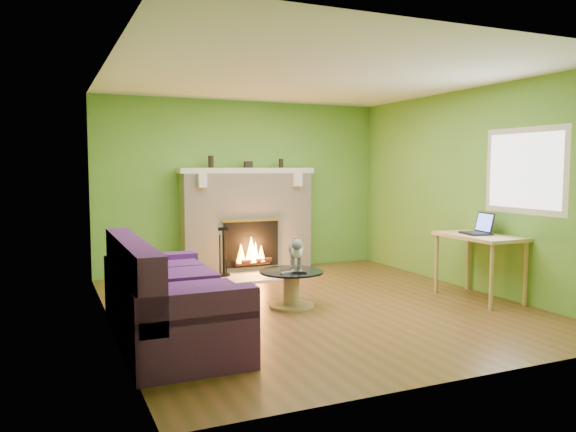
% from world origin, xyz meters
% --- Properties ---
extents(floor, '(5.00, 5.00, 0.00)m').
position_xyz_m(floor, '(0.00, 0.00, 0.00)').
color(floor, brown).
rests_on(floor, ground).
extents(ceiling, '(5.00, 5.00, 0.00)m').
position_xyz_m(ceiling, '(0.00, 0.00, 2.60)').
color(ceiling, white).
rests_on(ceiling, wall_back).
extents(wall_back, '(5.00, 0.00, 5.00)m').
position_xyz_m(wall_back, '(0.00, 2.50, 1.30)').
color(wall_back, '#558D2E').
rests_on(wall_back, floor).
extents(wall_front, '(5.00, 0.00, 5.00)m').
position_xyz_m(wall_front, '(0.00, -2.50, 1.30)').
color(wall_front, '#558D2E').
rests_on(wall_front, floor).
extents(wall_left, '(0.00, 5.00, 5.00)m').
position_xyz_m(wall_left, '(-2.25, 0.00, 1.30)').
color(wall_left, '#558D2E').
rests_on(wall_left, floor).
extents(wall_right, '(0.00, 5.00, 5.00)m').
position_xyz_m(wall_right, '(2.25, 0.00, 1.30)').
color(wall_right, '#558D2E').
rests_on(wall_right, floor).
extents(window_frame, '(0.00, 1.20, 1.20)m').
position_xyz_m(window_frame, '(2.24, -0.90, 1.55)').
color(window_frame, silver).
rests_on(window_frame, wall_right).
extents(window_pane, '(0.00, 1.06, 1.06)m').
position_xyz_m(window_pane, '(2.23, -0.90, 1.55)').
color(window_pane, white).
rests_on(window_pane, wall_right).
extents(fireplace, '(2.10, 0.46, 1.58)m').
position_xyz_m(fireplace, '(0.00, 2.32, 0.77)').
color(fireplace, beige).
rests_on(fireplace, floor).
extents(hearth, '(1.50, 0.75, 0.03)m').
position_xyz_m(hearth, '(0.00, 1.80, 0.01)').
color(hearth, beige).
rests_on(hearth, floor).
extents(mantel, '(2.10, 0.28, 0.08)m').
position_xyz_m(mantel, '(0.00, 2.30, 1.54)').
color(mantel, silver).
rests_on(mantel, fireplace).
extents(sofa, '(0.96, 2.12, 0.95)m').
position_xyz_m(sofa, '(-1.86, -0.65, 0.37)').
color(sofa, '#461962').
rests_on(sofa, floor).
extents(coffee_table, '(0.73, 0.73, 0.42)m').
position_xyz_m(coffee_table, '(-0.28, 0.04, 0.24)').
color(coffee_table, tan).
rests_on(coffee_table, floor).
extents(desk, '(0.61, 1.06, 0.78)m').
position_xyz_m(desk, '(1.95, -0.53, 0.69)').
color(desk, tan).
rests_on(desk, floor).
extents(cat, '(0.45, 0.67, 0.39)m').
position_xyz_m(cat, '(-0.20, 0.09, 0.61)').
color(cat, slate).
rests_on(cat, coffee_table).
extents(remote_silver, '(0.18, 0.08, 0.02)m').
position_xyz_m(remote_silver, '(-0.38, -0.08, 0.42)').
color(remote_silver, gray).
rests_on(remote_silver, coffee_table).
extents(remote_black, '(0.16, 0.12, 0.02)m').
position_xyz_m(remote_black, '(-0.26, -0.14, 0.42)').
color(remote_black, black).
rests_on(remote_black, coffee_table).
extents(laptop, '(0.37, 0.40, 0.26)m').
position_xyz_m(laptop, '(1.93, -0.48, 0.91)').
color(laptop, black).
rests_on(laptop, desk).
extents(fire_tools, '(0.19, 0.19, 0.71)m').
position_xyz_m(fire_tools, '(-0.49, 1.95, 0.38)').
color(fire_tools, black).
rests_on(fire_tools, hearth).
extents(mantel_vase_left, '(0.08, 0.08, 0.18)m').
position_xyz_m(mantel_vase_left, '(-0.56, 2.33, 1.67)').
color(mantel_vase_left, black).
rests_on(mantel_vase_left, mantel).
extents(mantel_vase_right, '(0.07, 0.07, 0.14)m').
position_xyz_m(mantel_vase_right, '(0.56, 2.33, 1.65)').
color(mantel_vase_right, black).
rests_on(mantel_vase_right, mantel).
extents(mantel_box, '(0.12, 0.08, 0.10)m').
position_xyz_m(mantel_box, '(0.03, 2.33, 1.63)').
color(mantel_box, black).
rests_on(mantel_box, mantel).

